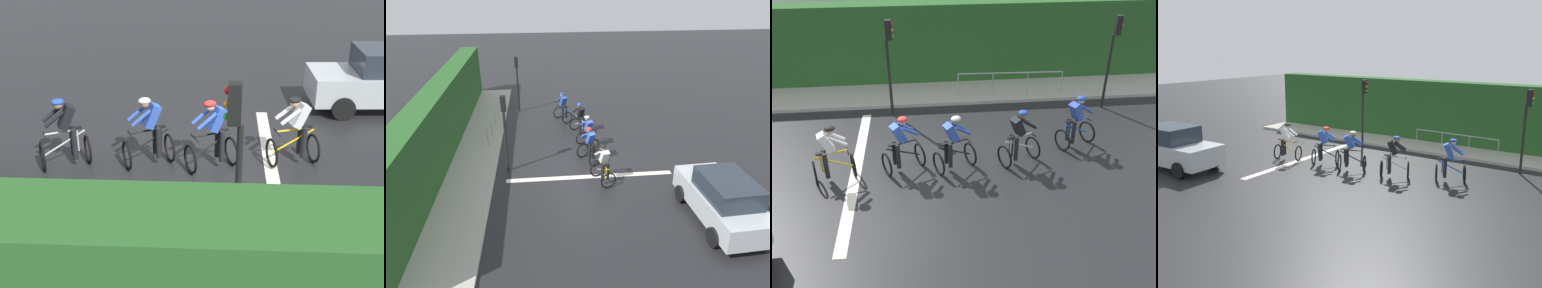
# 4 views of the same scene
# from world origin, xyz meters

# --- Properties ---
(ground_plane) EXTENTS (80.00, 80.00, 0.00)m
(ground_plane) POSITION_xyz_m (0.00, 0.00, 0.00)
(ground_plane) COLOR black
(sidewalk_kerb) EXTENTS (2.80, 19.50, 0.12)m
(sidewalk_kerb) POSITION_xyz_m (-5.37, 2.00, 0.06)
(sidewalk_kerb) COLOR #ADA89E
(sidewalk_kerb) RESTS_ON ground
(stone_wall_low) EXTENTS (0.44, 19.50, 0.44)m
(stone_wall_low) POSITION_xyz_m (-6.27, 2.00, 0.22)
(stone_wall_low) COLOR tan
(stone_wall_low) RESTS_ON ground
(hedge_wall) EXTENTS (1.10, 19.50, 3.19)m
(hedge_wall) POSITION_xyz_m (-6.57, 2.00, 1.60)
(hedge_wall) COLOR #265623
(hedge_wall) RESTS_ON ground
(road_marking_stop_line) EXTENTS (7.00, 0.30, 0.01)m
(road_marking_stop_line) POSITION_xyz_m (0.00, -1.10, 0.00)
(road_marking_stop_line) COLOR silver
(road_marking_stop_line) RESTS_ON ground
(cyclist_lead) EXTENTS (1.07, 1.27, 1.66)m
(cyclist_lead) POSITION_xyz_m (-0.66, 5.48, 0.80)
(cyclist_lead) COLOR black
(cyclist_lead) RESTS_ON ground
(cyclist_second) EXTENTS (1.07, 1.27, 1.66)m
(cyclist_second) POSITION_xyz_m (0.10, 3.55, 0.80)
(cyclist_second) COLOR black
(cyclist_second) RESTS_ON ground
(cyclist_mid) EXTENTS (1.07, 1.27, 1.66)m
(cyclist_mid) POSITION_xyz_m (0.26, 1.67, 0.80)
(cyclist_mid) COLOR black
(cyclist_mid) RESTS_ON ground
(cyclist_fourth) EXTENTS (1.08, 1.27, 1.66)m
(cyclist_fourth) POSITION_xyz_m (0.15, 0.24, 0.80)
(cyclist_fourth) COLOR black
(cyclist_fourth) RESTS_ON ground
(cyclist_trailing) EXTENTS (0.96, 1.23, 1.66)m
(cyclist_trailing) POSITION_xyz_m (0.46, -1.63, 0.80)
(cyclist_trailing) COLOR black
(cyclist_trailing) RESTS_ON ground
(traffic_light_near_crossing) EXTENTS (0.21, 0.31, 3.34)m
(traffic_light_near_crossing) POSITION_xyz_m (-3.45, -0.13, 2.22)
(traffic_light_near_crossing) COLOR black
(traffic_light_near_crossing) RESTS_ON ground
(traffic_light_far_junction) EXTENTS (0.20, 0.31, 3.34)m
(traffic_light_far_junction) POSITION_xyz_m (-3.24, 7.47, 2.22)
(traffic_light_far_junction) COLOR black
(traffic_light_far_junction) RESTS_ON ground
(pedestrian_railing_kerbside) EXTENTS (0.23, 3.98, 1.03)m
(pedestrian_railing_kerbside) POSITION_xyz_m (-4.47, 4.22, 0.80)
(pedestrian_railing_kerbside) COLOR #999EA3
(pedestrian_railing_kerbside) RESTS_ON ground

